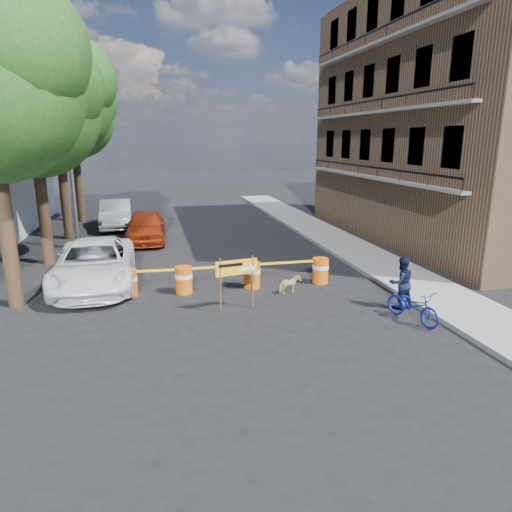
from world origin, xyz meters
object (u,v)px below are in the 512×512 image
barrel_far_right (320,270)px  pedestrian (401,283)px  detour_sign (241,271)px  sedan_silver (116,214)px  barrel_mid_left (184,279)px  bicycle (414,291)px  barrel_mid_right (252,274)px  sedan_red (145,226)px  barrel_far_left (128,282)px  suv_white (94,264)px  dog (290,285)px

barrel_far_right → pedestrian: pedestrian is taller
barrel_far_right → pedestrian: 3.23m
detour_sign → sedan_silver: detour_sign is taller
barrel_mid_left → bicycle: size_ratio=0.51×
barrel_mid_right → sedan_red: bearing=113.3°
sedan_red → sedan_silver: bearing=113.6°
barrel_mid_left → barrel_far_right: bearing=0.2°
barrel_far_right → detour_sign: (-3.22, -1.92, 0.72)m
barrel_mid_left → detour_sign: detour_sign is taller
barrel_mid_left → bicycle: bearing=-32.8°
pedestrian → sedan_red: size_ratio=0.35×
barrel_mid_left → pedestrian: 6.85m
pedestrian → detour_sign: bearing=-12.3°
barrel_mid_right → detour_sign: bearing=-111.2°
barrel_far_left → bicycle: bearing=-27.0°
barrel_mid_left → sedan_silver: bearing=103.0°
sedan_red → barrel_far_right: bearing=-51.6°
barrel_far_left → suv_white: size_ratio=0.16×
detour_sign → sedan_silver: (-4.43, 14.35, -0.41)m
detour_sign → suv_white: (-4.47, 3.37, -0.41)m
barrel_mid_left → dog: (3.39, -0.83, -0.17)m
dog → sedan_red: bearing=11.2°
pedestrian → bicycle: bearing=77.7°
barrel_far_left → barrel_mid_left: bearing=-3.1°
dog → sedan_silver: bearing=9.5°
barrel_mid_left → dog: bearing=-13.8°
barrel_mid_right → dog: bearing=-38.8°
pedestrian → sedan_silver: pedestrian is taller
barrel_far_right → detour_sign: bearing=-149.2°
barrel_far_right → dog: bearing=-148.6°
pedestrian → sedan_silver: (-9.09, 15.30, -0.01)m
detour_sign → suv_white: size_ratio=0.29×
dog → suv_white: suv_white is taller
barrel_far_left → sedan_red: sedan_red is taller
barrel_mid_right → bicycle: 5.40m
bicycle → barrel_far_left: bearing=135.1°
barrel_far_left → barrel_far_right: bearing=-0.7°
barrel_far_left → barrel_mid_right: bearing=-0.8°
barrel_mid_right → pedestrian: size_ratio=0.57×
barrel_mid_left → bicycle: (6.01, -3.87, 0.42)m
barrel_far_left → barrel_mid_left: 1.76m
sedan_red → sedan_silver: sedan_silver is taller
barrel_mid_left → sedan_red: sedan_red is taller
dog → sedan_silver: (-6.26, 13.28, 0.48)m
suv_white → barrel_mid_right: bearing=-16.1°
dog → suv_white: (-6.30, 2.30, 0.48)m
barrel_far_right → sedan_silver: 14.60m
dog → suv_white: 6.73m
barrel_mid_left → detour_sign: 2.56m
barrel_mid_right → suv_white: (-5.23, 1.43, 0.31)m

